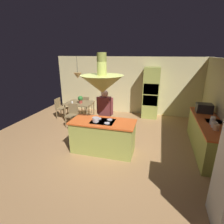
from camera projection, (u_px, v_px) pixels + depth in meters
ground at (105, 147)px, 5.32m from camera, size 8.16×8.16×0.00m
wall_back at (127, 86)px, 8.06m from camera, size 6.80×0.10×2.55m
kitchen_island at (103, 136)px, 4.99m from camera, size 1.80×0.82×0.94m
counter_run_right at (207, 136)px, 5.01m from camera, size 0.73×2.58×0.92m
oven_tower at (151, 93)px, 7.48m from camera, size 0.66×0.62×2.15m
dining_table at (80, 105)px, 7.27m from camera, size 1.08×0.86×0.76m
person_at_island at (105, 112)px, 5.49m from camera, size 0.53×0.22×1.64m
range_hood at (102, 83)px, 4.50m from camera, size 1.10×1.10×1.00m
pendant_light_over_table at (78, 75)px, 6.88m from camera, size 0.32×0.32×0.82m
chair_facing_island at (72, 113)px, 6.72m from camera, size 0.40×0.40×0.87m
chair_by_back_wall at (86, 104)px, 7.91m from camera, size 0.40×0.40×0.87m
chair_at_corner at (60, 107)px, 7.54m from camera, size 0.40×0.40×0.87m
potted_plant_on_table at (80, 99)px, 7.11m from camera, size 0.20×0.20×0.30m
cup_on_table at (72, 102)px, 7.07m from camera, size 0.07×0.07×0.09m
canister_flour at (216, 127)px, 4.26m from camera, size 0.14×0.14×0.15m
canister_sugar at (214, 125)px, 4.43m from camera, size 0.14×0.14×0.15m
canister_tea at (213, 121)px, 4.58m from camera, size 0.12×0.12×0.22m
microwave_on_counter at (204, 108)px, 5.52m from camera, size 0.46×0.36×0.28m
cooking_pot_on_cooktop at (96, 120)px, 4.74m from camera, size 0.18×0.18×0.12m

